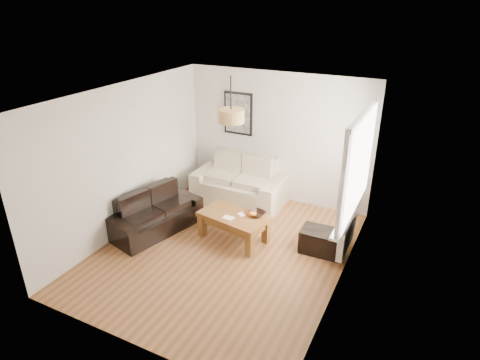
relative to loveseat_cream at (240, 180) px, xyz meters
The scene contains 21 objects.
floor 1.93m from the loveseat_cream, 71.34° to the right, with size 4.50×4.50×0.00m, color brown.
ceiling 2.85m from the loveseat_cream, 71.34° to the right, with size 3.80×4.50×0.00m, color white, non-canonical shape.
wall_back 1.14m from the loveseat_cream, 38.03° to the left, with size 3.80×0.04×2.60m, color silver, non-canonical shape.
wall_front 4.16m from the loveseat_cream, 81.52° to the right, with size 3.80×0.04×2.60m, color silver, non-canonical shape.
wall_left 2.36m from the loveseat_cream, 126.12° to the right, with size 0.04×4.50×2.60m, color silver, non-canonical shape.
wall_right 3.18m from the loveseat_cream, 35.44° to the right, with size 0.04×4.50×2.60m, color silver, non-canonical shape.
window_bay 2.89m from the loveseat_cream, 21.71° to the right, with size 0.14×1.90×1.60m, color white, non-canonical shape.
radiator 2.61m from the loveseat_cream, 22.04° to the right, with size 0.10×0.90×0.52m, color white.
poster 1.35m from the loveseat_cream, 119.51° to the left, with size 0.62×0.04×0.87m, color black, non-canonical shape.
pendant_shade 2.39m from the loveseat_cream, 67.90° to the right, with size 0.40×0.40×0.20m, color tan.
loveseat_cream is the anchor object (origin of this frame).
sofa_leather 1.92m from the loveseat_cream, 115.67° to the right, with size 1.64×0.80×0.71m, color black, non-canonical shape.
coffee_table 1.51m from the loveseat_cream, 67.20° to the right, with size 1.16×0.64×0.48m, color brown, non-canonical shape.
ottoman 2.33m from the loveseat_cream, 27.67° to the right, with size 0.68×0.44×0.39m, color black.
cushion_left 0.46m from the loveseat_cream, 139.61° to the left, with size 0.39×0.12×0.39m, color black.
cushion_right 0.47m from the loveseat_cream, 38.55° to the left, with size 0.39×0.12×0.39m, color black.
fruit_bowl 1.55m from the loveseat_cream, 52.29° to the right, with size 0.28×0.28×0.07m, color black.
orange_a 1.58m from the loveseat_cream, 55.69° to the right, with size 0.07×0.07×0.07m, color orange.
orange_b 1.56m from the loveseat_cream, 54.38° to the right, with size 0.08×0.08×0.08m, color orange.
orange_c 1.55m from the loveseat_cream, 56.75° to the right, with size 0.08×0.08×0.08m, color #F65E14.
papers 1.61m from the loveseat_cream, 70.05° to the right, with size 0.19×0.13×0.01m, color white.
Camera 1 is at (2.80, -5.00, 3.88)m, focal length 30.62 mm.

